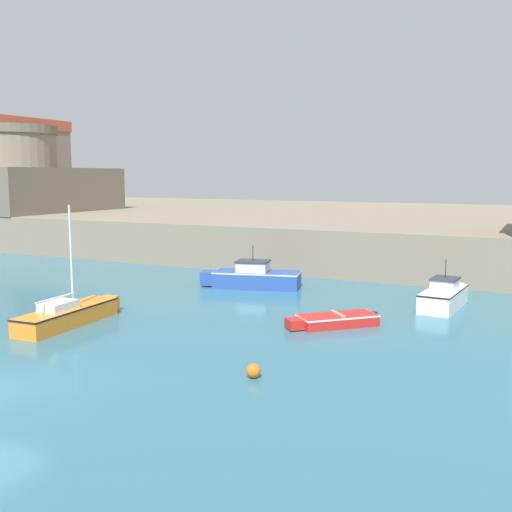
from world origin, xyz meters
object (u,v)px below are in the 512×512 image
at_px(motorboat_white_1, 444,296).
at_px(motorboat_blue_3, 254,277).
at_px(mooring_buoy, 253,371).
at_px(fortress, 16,182).
at_px(dinghy_red_2, 335,320).
at_px(sailboat_orange_0, 69,314).

bearing_deg(motorboat_white_1, motorboat_blue_3, 176.88).
distance_m(motorboat_blue_3, mooring_buoy, 15.47).
relative_size(motorboat_white_1, mooring_buoy, 10.46).
height_order(motorboat_blue_3, fortress, fortress).
relative_size(dinghy_red_2, motorboat_blue_3, 0.61).
xyz_separation_m(sailboat_orange_0, motorboat_white_1, (13.86, 10.70, 0.09)).
bearing_deg(mooring_buoy, fortress, 146.43).
bearing_deg(fortress, dinghy_red_2, -25.11).
distance_m(motorboat_white_1, mooring_buoy, 13.77).
height_order(sailboat_orange_0, mooring_buoy, sailboat_orange_0).
relative_size(dinghy_red_2, fortress, 0.24).
xyz_separation_m(motorboat_blue_3, mooring_buoy, (6.92, -13.83, -0.36)).
xyz_separation_m(motorboat_white_1, fortress, (-42.30, 12.34, 5.19)).
distance_m(motorboat_white_1, fortress, 44.36).
distance_m(sailboat_orange_0, motorboat_white_1, 17.51).
xyz_separation_m(mooring_buoy, fortress, (-38.57, 25.59, 5.52)).
bearing_deg(motorboat_white_1, sailboat_orange_0, -142.33).
distance_m(sailboat_orange_0, dinghy_red_2, 11.39).
height_order(motorboat_white_1, fortress, fortress).
relative_size(sailboat_orange_0, motorboat_blue_3, 1.00).
bearing_deg(dinghy_red_2, motorboat_white_1, 58.33).
bearing_deg(motorboat_blue_3, fortress, 159.61).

